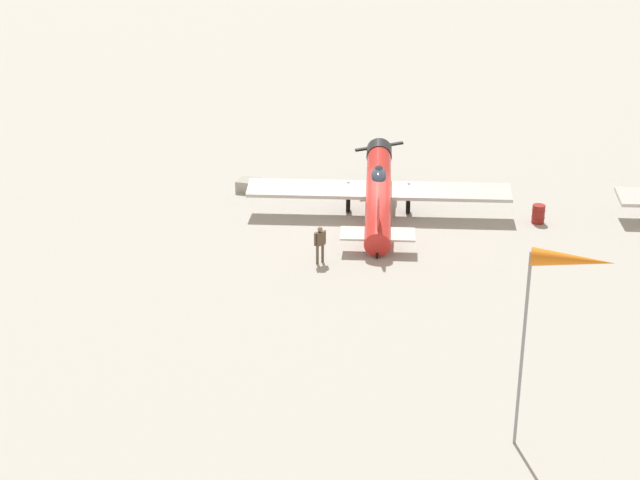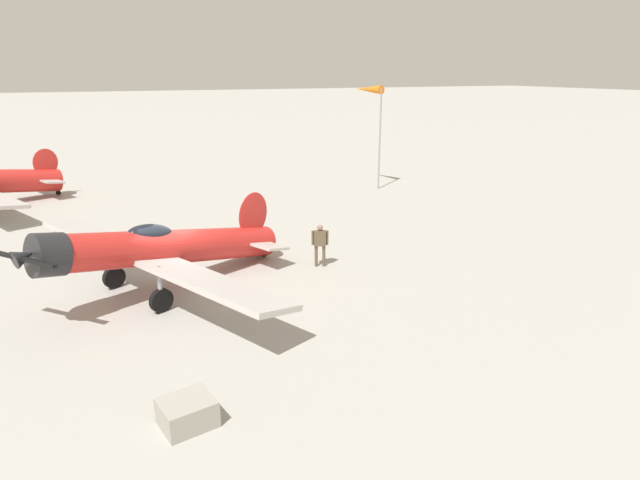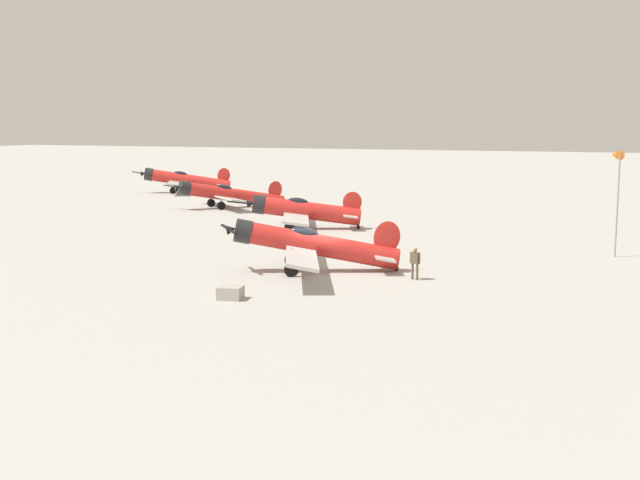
{
  "view_description": "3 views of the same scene",
  "coord_description": "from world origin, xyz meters",
  "px_view_note": "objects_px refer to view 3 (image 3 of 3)",
  "views": [
    {
      "loc": [
        18.31,
        -40.35,
        17.2
      ],
      "look_at": [
        -0.24,
        -5.59,
        1.1
      ],
      "focal_mm": 54.19,
      "sensor_mm": 36.0,
      "label": 1
    },
    {
      "loc": [
        -18.7,
        2.61,
        7.52
      ],
      "look_at": [
        -0.24,
        -5.59,
        1.1
      ],
      "focal_mm": 30.11,
      "sensor_mm": 36.0,
      "label": 2
    },
    {
      "loc": [
        -41.44,
        -17.17,
        8.33
      ],
      "look_at": [
        0.0,
        0.0,
        1.8
      ],
      "focal_mm": 45.44,
      "sensor_mm": 36.0,
      "label": 3
    }
  ],
  "objects_px": {
    "airplane_foreground": "(311,244)",
    "fuel_drum": "(307,243)",
    "windsock_mast": "(616,159)",
    "airplane_mid_apron": "(302,211)",
    "equipment_crate": "(230,293)",
    "ground_crew_mechanic": "(415,260)",
    "airplane_outer_stand": "(185,180)",
    "airplane_far_line": "(229,195)"
  },
  "relations": [
    {
      "from": "airplane_foreground",
      "to": "windsock_mast",
      "type": "xyz_separation_m",
      "value": [
        12.94,
        -15.29,
        4.52
      ]
    },
    {
      "from": "ground_crew_mechanic",
      "to": "fuel_drum",
      "type": "xyz_separation_m",
      "value": [
        7.15,
        9.4,
        -0.58
      ]
    },
    {
      "from": "fuel_drum",
      "to": "windsock_mast",
      "type": "xyz_separation_m",
      "value": [
        5.82,
        -18.64,
        5.61
      ]
    },
    {
      "from": "airplane_foreground",
      "to": "ground_crew_mechanic",
      "type": "height_order",
      "value": "airplane_foreground"
    },
    {
      "from": "airplane_outer_stand",
      "to": "ground_crew_mechanic",
      "type": "bearing_deg",
      "value": 106.55
    },
    {
      "from": "airplane_foreground",
      "to": "airplane_mid_apron",
      "type": "xyz_separation_m",
      "value": [
        16.61,
        7.86,
        -0.08
      ]
    },
    {
      "from": "airplane_outer_stand",
      "to": "ground_crew_mechanic",
      "type": "relative_size",
      "value": 6.41
    },
    {
      "from": "airplane_outer_stand",
      "to": "windsock_mast",
      "type": "xyz_separation_m",
      "value": [
        -28.9,
        -49.6,
        4.55
      ]
    },
    {
      "from": "airplane_outer_stand",
      "to": "fuel_drum",
      "type": "height_order",
      "value": "airplane_outer_stand"
    },
    {
      "from": "windsock_mast",
      "to": "equipment_crate",
      "type": "bearing_deg",
      "value": 142.68
    },
    {
      "from": "airplane_mid_apron",
      "to": "airplane_outer_stand",
      "type": "xyz_separation_m",
      "value": [
        25.23,
        26.45,
        0.05
      ]
    },
    {
      "from": "airplane_foreground",
      "to": "airplane_outer_stand",
      "type": "distance_m",
      "value": 54.11
    },
    {
      "from": "airplane_outer_stand",
      "to": "airplane_mid_apron",
      "type": "bearing_deg",
      "value": 108.95
    },
    {
      "from": "airplane_mid_apron",
      "to": "equipment_crate",
      "type": "distance_m",
      "value": 25.71
    },
    {
      "from": "airplane_far_line",
      "to": "fuel_drum",
      "type": "distance_m",
      "value": 27.9
    },
    {
      "from": "airplane_mid_apron",
      "to": "airplane_foreground",
      "type": "bearing_deg",
      "value": 91.36
    },
    {
      "from": "airplane_mid_apron",
      "to": "fuel_drum",
      "type": "relative_size",
      "value": 13.73
    },
    {
      "from": "airplane_far_line",
      "to": "airplane_outer_stand",
      "type": "xyz_separation_m",
      "value": [
        13.16,
        13.27,
        0.24
      ]
    },
    {
      "from": "equipment_crate",
      "to": "airplane_foreground",
      "type": "bearing_deg",
      "value": -5.12
    },
    {
      "from": "ground_crew_mechanic",
      "to": "airplane_far_line",
      "type": "bearing_deg",
      "value": 64.14
    },
    {
      "from": "ground_crew_mechanic",
      "to": "fuel_drum",
      "type": "relative_size",
      "value": 1.85
    },
    {
      "from": "airplane_mid_apron",
      "to": "ground_crew_mechanic",
      "type": "xyz_separation_m",
      "value": [
        -16.64,
        -13.91,
        -0.43
      ]
    },
    {
      "from": "equipment_crate",
      "to": "airplane_outer_stand",
      "type": "bearing_deg",
      "value": 33.94
    },
    {
      "from": "equipment_crate",
      "to": "fuel_drum",
      "type": "distance_m",
      "value": 15.41
    },
    {
      "from": "airplane_foreground",
      "to": "equipment_crate",
      "type": "relative_size",
      "value": 9.66
    },
    {
      "from": "equipment_crate",
      "to": "fuel_drum",
      "type": "bearing_deg",
      "value": 9.83
    },
    {
      "from": "fuel_drum",
      "to": "windsock_mast",
      "type": "bearing_deg",
      "value": -72.66
    },
    {
      "from": "airplane_outer_stand",
      "to": "equipment_crate",
      "type": "xyz_separation_m",
      "value": [
        -49.9,
        -33.59,
        -1.22
      ]
    },
    {
      "from": "airplane_foreground",
      "to": "fuel_drum",
      "type": "xyz_separation_m",
      "value": [
        7.12,
        3.35,
        -1.09
      ]
    },
    {
      "from": "windsock_mast",
      "to": "airplane_mid_apron",
      "type": "bearing_deg",
      "value": 80.99
    },
    {
      "from": "ground_crew_mechanic",
      "to": "fuel_drum",
      "type": "bearing_deg",
      "value": 73.56
    },
    {
      "from": "airplane_foreground",
      "to": "airplane_mid_apron",
      "type": "relative_size",
      "value": 0.98
    },
    {
      "from": "airplane_foreground",
      "to": "ground_crew_mechanic",
      "type": "distance_m",
      "value": 6.07
    },
    {
      "from": "airplane_foreground",
      "to": "windsock_mast",
      "type": "relative_size",
      "value": 1.91
    },
    {
      "from": "airplane_foreground",
      "to": "airplane_far_line",
      "type": "height_order",
      "value": "airplane_foreground"
    },
    {
      "from": "airplane_outer_stand",
      "to": "equipment_crate",
      "type": "relative_size",
      "value": 8.5
    },
    {
      "from": "equipment_crate",
      "to": "ground_crew_mechanic",
      "type": "bearing_deg",
      "value": -40.14
    },
    {
      "from": "equipment_crate",
      "to": "windsock_mast",
      "type": "height_order",
      "value": "windsock_mast"
    },
    {
      "from": "airplane_outer_stand",
      "to": "fuel_drum",
      "type": "relative_size",
      "value": 11.87
    },
    {
      "from": "airplane_foreground",
      "to": "equipment_crate",
      "type": "distance_m",
      "value": 8.19
    },
    {
      "from": "airplane_far_line",
      "to": "windsock_mast",
      "type": "bearing_deg",
      "value": 107.88
    },
    {
      "from": "airplane_foreground",
      "to": "ground_crew_mechanic",
      "type": "bearing_deg",
      "value": 155.19
    }
  ]
}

